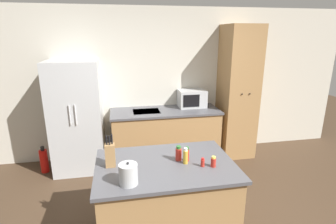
% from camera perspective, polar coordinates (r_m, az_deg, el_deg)
% --- Properties ---
extents(wall_back, '(7.20, 0.06, 2.60)m').
position_cam_1_polar(wall_back, '(4.68, -3.06, 6.09)').
color(wall_back, beige).
rests_on(wall_back, ground_plane).
extents(refrigerator, '(0.78, 0.73, 1.77)m').
position_cam_1_polar(refrigerator, '(4.41, -19.18, -0.99)').
color(refrigerator, '#B7BABC').
rests_on(refrigerator, ground_plane).
extents(back_counter, '(1.84, 0.70, 0.91)m').
position_cam_1_polar(back_counter, '(4.59, -0.57, -5.06)').
color(back_counter, '#9E7547').
rests_on(back_counter, ground_plane).
extents(pantry_cabinet, '(0.58, 0.63, 2.31)m').
position_cam_1_polar(pantry_cabinet, '(4.81, 14.90, 4.09)').
color(pantry_cabinet, '#9E7547').
rests_on(pantry_cabinet, ground_plane).
extents(kitchen_island, '(1.39, 0.96, 0.90)m').
position_cam_1_polar(kitchen_island, '(2.93, -0.52, -18.92)').
color(kitchen_island, '#9E7547').
rests_on(kitchen_island, ground_plane).
extents(microwave, '(0.47, 0.35, 0.30)m').
position_cam_1_polar(microwave, '(4.65, 5.21, 2.97)').
color(microwave, '#B2B5B7').
rests_on(microwave, back_counter).
extents(knife_block, '(0.10, 0.09, 0.33)m').
position_cam_1_polar(knife_block, '(2.66, -12.48, -9.07)').
color(knife_block, '#9E7547').
rests_on(knife_block, kitchen_island).
extents(spice_bottle_tall_dark, '(0.05, 0.05, 0.17)m').
position_cam_1_polar(spice_bottle_tall_dark, '(2.67, 3.76, -9.60)').
color(spice_bottle_tall_dark, gold).
rests_on(spice_bottle_tall_dark, kitchen_island).
extents(spice_bottle_short_red, '(0.06, 0.06, 0.16)m').
position_cam_1_polar(spice_bottle_short_red, '(2.73, 2.31, -9.04)').
color(spice_bottle_short_red, '#B2281E').
rests_on(spice_bottle_short_red, kitchen_island).
extents(spice_bottle_amber_oil, '(0.04, 0.04, 0.16)m').
position_cam_1_polar(spice_bottle_amber_oil, '(2.72, 4.18, -9.20)').
color(spice_bottle_amber_oil, '#B2281E').
rests_on(spice_bottle_amber_oil, kitchen_island).
extents(spice_bottle_green_herb, '(0.04, 0.04, 0.09)m').
position_cam_1_polar(spice_bottle_green_herb, '(2.65, 7.55, -10.85)').
color(spice_bottle_green_herb, '#B2281E').
rests_on(spice_bottle_green_herb, kitchen_island).
extents(spice_bottle_pale_salt, '(0.05, 0.05, 0.11)m').
position_cam_1_polar(spice_bottle_pale_salt, '(2.65, 9.85, -10.66)').
color(spice_bottle_pale_salt, '#B2281E').
rests_on(spice_bottle_pale_salt, kitchen_island).
extents(kettle, '(0.16, 0.16, 0.21)m').
position_cam_1_polar(kettle, '(2.35, -8.63, -13.24)').
color(kettle, '#B2B5B7').
rests_on(kettle, kitchen_island).
extents(fire_extinguisher, '(0.13, 0.13, 0.44)m').
position_cam_1_polar(fire_extinguisher, '(4.73, -25.36, -9.55)').
color(fire_extinguisher, red).
rests_on(fire_extinguisher, ground_plane).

